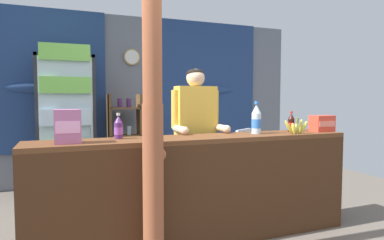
# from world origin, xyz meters

# --- Properties ---
(ground_plane) EXTENTS (7.43, 7.43, 0.00)m
(ground_plane) POSITION_xyz_m (0.00, 1.14, 0.00)
(ground_plane) COLOR #665B51
(back_wall_curtained) EXTENTS (5.38, 0.22, 2.56)m
(back_wall_curtained) POSITION_xyz_m (-0.01, 2.90, 1.32)
(back_wall_curtained) COLOR slate
(back_wall_curtained) RESTS_ON ground
(stall_counter) EXTENTS (2.93, 0.44, 0.95)m
(stall_counter) POSITION_xyz_m (0.04, 0.31, 0.57)
(stall_counter) COLOR brown
(stall_counter) RESTS_ON ground
(timber_post) EXTENTS (0.18, 0.16, 2.51)m
(timber_post) POSITION_xyz_m (-0.49, 0.02, 1.20)
(timber_post) COLOR #995133
(timber_post) RESTS_ON ground
(drink_fridge) EXTENTS (0.71, 0.62, 1.96)m
(drink_fridge) POSITION_xyz_m (-1.06, 2.30, 1.07)
(drink_fridge) COLOR #232328
(drink_fridge) RESTS_ON ground
(bottle_shelf_rack) EXTENTS (0.48, 0.28, 1.35)m
(bottle_shelf_rack) POSITION_xyz_m (-0.25, 2.57, 0.71)
(bottle_shelf_rack) COLOR brown
(bottle_shelf_rack) RESTS_ON ground
(plastic_lawn_chair) EXTENTS (0.61, 0.61, 0.86)m
(plastic_lawn_chair) POSITION_xyz_m (1.20, 1.86, 0.49)
(plastic_lawn_chair) COLOR silver
(plastic_lawn_chair) RESTS_ON ground
(shopkeeper) EXTENTS (0.52, 0.42, 1.60)m
(shopkeeper) POSITION_xyz_m (0.18, 0.84, 1.01)
(shopkeeper) COLOR #28282D
(shopkeeper) RESTS_ON ground
(soda_bottle_water) EXTENTS (0.09, 0.09, 0.32)m
(soda_bottle_water) POSITION_xyz_m (0.65, 0.43, 1.09)
(soda_bottle_water) COLOR silver
(soda_bottle_water) RESTS_ON stall_counter
(soda_bottle_cola) EXTENTS (0.06, 0.06, 0.21)m
(soda_bottle_cola) POSITION_xyz_m (1.09, 0.47, 1.04)
(soda_bottle_cola) COLOR black
(soda_bottle_cola) RESTS_ON stall_counter
(soda_bottle_grape_soda) EXTENTS (0.07, 0.07, 0.22)m
(soda_bottle_grape_soda) POSITION_xyz_m (-0.66, 0.50, 1.05)
(soda_bottle_grape_soda) COLOR #56286B
(soda_bottle_grape_soda) RESTS_ON stall_counter
(snack_box_wafer) EXTENTS (0.19, 0.16, 0.26)m
(snack_box_wafer) POSITION_xyz_m (-1.07, 0.35, 1.08)
(snack_box_wafer) COLOR #B76699
(snack_box_wafer) RESTS_ON stall_counter
(snack_box_crackers) EXTENTS (0.22, 0.15, 0.17)m
(snack_box_crackers) POSITION_xyz_m (1.41, 0.38, 1.04)
(snack_box_crackers) COLOR #E5422D
(snack_box_crackers) RESTS_ON stall_counter
(banana_bunch) EXTENTS (0.28, 0.06, 0.16)m
(banana_bunch) POSITION_xyz_m (1.01, 0.28, 1.02)
(banana_bunch) COLOR #DBCC42
(banana_bunch) RESTS_ON stall_counter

